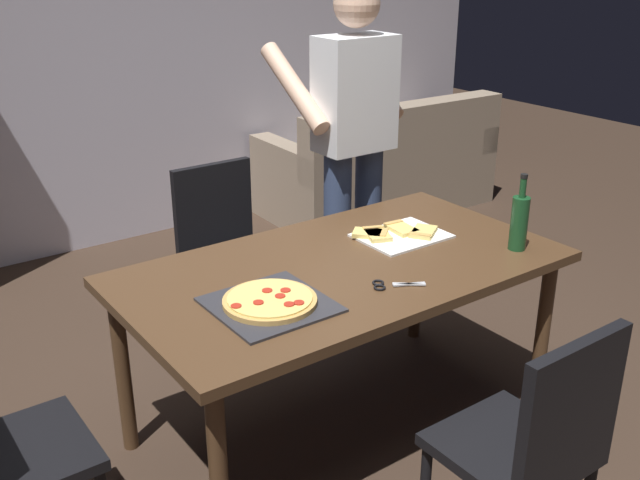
{
  "coord_description": "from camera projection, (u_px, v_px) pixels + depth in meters",
  "views": [
    {
      "loc": [
        -1.59,
        -2.04,
        1.9
      ],
      "look_at": [
        0.0,
        0.15,
        0.8
      ],
      "focal_mm": 41.13,
      "sensor_mm": 36.0,
      "label": 1
    }
  ],
  "objects": [
    {
      "name": "kitchen_scissors",
      "position": [
        390.0,
        285.0,
        2.64
      ],
      "size": [
        0.19,
        0.15,
        0.01
      ],
      "color": "silver",
      "rests_on": "dining_table"
    },
    {
      "name": "chair_near_camera",
      "position": [
        535.0,
        441.0,
        2.2
      ],
      "size": [
        0.42,
        0.42,
        0.9
      ],
      "color": "black",
      "rests_on": "ground_plane"
    },
    {
      "name": "dining_table",
      "position": [
        343.0,
        281.0,
        2.86
      ],
      "size": [
        1.71,
        0.94,
        0.75
      ],
      "color": "#4C331E",
      "rests_on": "ground_plane"
    },
    {
      "name": "ground_plane",
      "position": [
        341.0,
        425.0,
        3.11
      ],
      "size": [
        12.0,
        12.0,
        0.0
      ],
      "primitive_type": "plane",
      "color": "#38281E"
    },
    {
      "name": "couch",
      "position": [
        381.0,
        171.0,
        5.52
      ],
      "size": [
        1.72,
        0.9,
        0.85
      ],
      "color": "gray",
      "rests_on": "ground_plane"
    },
    {
      "name": "person_serving_pizza",
      "position": [
        352.0,
        139.0,
        3.62
      ],
      "size": [
        0.55,
        0.54,
        1.75
      ],
      "color": "#38476B",
      "rests_on": "ground_plane"
    },
    {
      "name": "chair_far_side",
      "position": [
        225.0,
        244.0,
        3.64
      ],
      "size": [
        0.42,
        0.42,
        0.9
      ],
      "color": "black",
      "rests_on": "ground_plane"
    },
    {
      "name": "pepperoni_pizza_on_tray",
      "position": [
        270.0,
        302.0,
        2.5
      ],
      "size": [
        0.38,
        0.38,
        0.04
      ],
      "color": "#2D2D33",
      "rests_on": "dining_table"
    },
    {
      "name": "wine_bottle",
      "position": [
        519.0,
        221.0,
        2.92
      ],
      "size": [
        0.07,
        0.07,
        0.32
      ],
      "color": "#194723",
      "rests_on": "dining_table"
    },
    {
      "name": "pizza_slices_on_towel",
      "position": [
        397.0,
        234.0,
        3.09
      ],
      "size": [
        0.37,
        0.29,
        0.03
      ],
      "color": "white",
      "rests_on": "dining_table"
    },
    {
      "name": "back_wall",
      "position": [
        88.0,
        30.0,
        4.53
      ],
      "size": [
        6.4,
        0.1,
        2.8
      ],
      "primitive_type": "cube",
      "color": "#BCB7C6",
      "rests_on": "ground_plane"
    }
  ]
}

